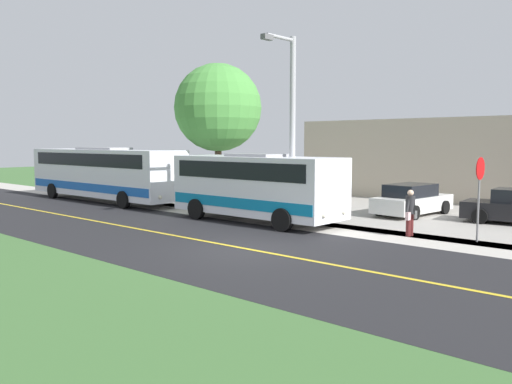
# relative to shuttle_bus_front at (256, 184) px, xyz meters

# --- Properties ---
(ground_plane) EXTENTS (120.00, 120.00, 0.00)m
(ground_plane) POSITION_rel_shuttle_bus_front_xyz_m (4.54, 3.70, -1.59)
(ground_plane) COLOR #3D6633
(road_surface) EXTENTS (8.00, 100.00, 0.01)m
(road_surface) POSITION_rel_shuttle_bus_front_xyz_m (4.54, 3.70, -1.59)
(road_surface) COLOR black
(road_surface) RESTS_ON ground
(sidewalk) EXTENTS (2.40, 100.00, 0.01)m
(sidewalk) POSITION_rel_shuttle_bus_front_xyz_m (-0.66, 3.70, -1.59)
(sidewalk) COLOR #B2ADA3
(sidewalk) RESTS_ON ground
(parking_lot_surface) EXTENTS (14.00, 36.00, 0.01)m
(parking_lot_surface) POSITION_rel_shuttle_bus_front_xyz_m (-7.86, 6.70, -1.59)
(parking_lot_surface) COLOR #9E9991
(parking_lot_surface) RESTS_ON ground
(road_centre_line) EXTENTS (0.16, 100.00, 0.00)m
(road_centre_line) POSITION_rel_shuttle_bus_front_xyz_m (4.54, 3.70, -1.59)
(road_centre_line) COLOR gold
(road_centre_line) RESTS_ON ground
(shuttle_bus_front) EXTENTS (2.72, 7.95, 2.90)m
(shuttle_bus_front) POSITION_rel_shuttle_bus_front_xyz_m (0.00, 0.00, 0.00)
(shuttle_bus_front) COLOR white
(shuttle_bus_front) RESTS_ON ground
(transit_bus_rear) EXTENTS (2.74, 12.02, 3.08)m
(transit_bus_rear) POSITION_rel_shuttle_bus_front_xyz_m (-0.01, -11.67, 0.10)
(transit_bus_rear) COLOR white
(transit_bus_rear) RESTS_ON ground
(pedestrian_with_bags) EXTENTS (0.72, 0.34, 1.68)m
(pedestrian_with_bags) POSITION_rel_shuttle_bus_front_xyz_m (-1.09, 6.46, -0.69)
(pedestrian_with_bags) COLOR #4C1919
(pedestrian_with_bags) RESTS_ON ground
(stop_sign) EXTENTS (0.76, 0.07, 2.88)m
(stop_sign) POSITION_rel_shuttle_bus_front_xyz_m (-1.56, 8.69, 0.37)
(stop_sign) COLOR slate
(stop_sign) RESTS_ON ground
(street_light_pole) EXTENTS (1.97, 0.24, 7.59)m
(street_light_pole) POSITION_rel_shuttle_bus_front_xyz_m (-0.34, 1.57, 2.61)
(street_light_pole) COLOR #9E9EA3
(street_light_pole) RESTS_ON ground
(parked_car_near) EXTENTS (4.54, 2.30, 1.45)m
(parked_car_near) POSITION_rel_shuttle_bus_front_xyz_m (-6.36, 4.02, -0.91)
(parked_car_near) COLOR white
(parked_car_near) RESTS_ON ground
(tree_curbside) EXTENTS (4.59, 4.59, 7.47)m
(tree_curbside) POSITION_rel_shuttle_bus_front_xyz_m (-2.86, -5.26, 3.57)
(tree_curbside) COLOR brown
(tree_curbside) RESTS_ON ground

